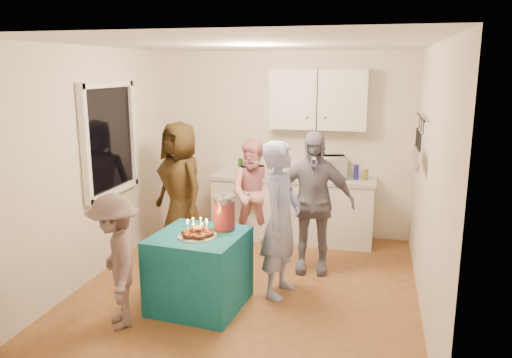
% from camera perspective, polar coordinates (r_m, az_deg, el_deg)
% --- Properties ---
extents(floor, '(4.00, 4.00, 0.00)m').
position_cam_1_polar(floor, '(5.63, -0.86, -12.28)').
color(floor, brown).
rests_on(floor, ground).
extents(ceiling, '(4.00, 4.00, 0.00)m').
position_cam_1_polar(ceiling, '(5.11, -0.96, 15.21)').
color(ceiling, white).
rests_on(ceiling, floor).
extents(back_wall, '(3.60, 3.60, 0.00)m').
position_cam_1_polar(back_wall, '(7.14, 3.14, 3.99)').
color(back_wall, silver).
rests_on(back_wall, floor).
extents(left_wall, '(4.00, 4.00, 0.00)m').
position_cam_1_polar(left_wall, '(5.92, -18.02, 1.60)').
color(left_wall, silver).
rests_on(left_wall, floor).
extents(right_wall, '(4.00, 4.00, 0.00)m').
position_cam_1_polar(right_wall, '(5.08, 19.15, -0.23)').
color(right_wall, silver).
rests_on(right_wall, floor).
extents(window_night, '(0.04, 1.00, 1.20)m').
position_cam_1_polar(window_night, '(6.12, -16.48, 4.41)').
color(window_night, black).
rests_on(window_night, left_wall).
extents(counter, '(2.20, 0.58, 0.86)m').
position_cam_1_polar(counter, '(7.00, 4.21, -3.49)').
color(counter, white).
rests_on(counter, floor).
extents(countertop, '(2.24, 0.62, 0.05)m').
position_cam_1_polar(countertop, '(6.89, 4.27, 0.14)').
color(countertop, beige).
rests_on(countertop, counter).
extents(upper_cabinet, '(1.30, 0.30, 0.80)m').
position_cam_1_polar(upper_cabinet, '(6.85, 7.14, 9.01)').
color(upper_cabinet, white).
rests_on(upper_cabinet, back_wall).
extents(pot_rack, '(0.12, 1.00, 0.60)m').
position_cam_1_polar(pot_rack, '(5.71, 17.94, 4.27)').
color(pot_rack, black).
rests_on(pot_rack, right_wall).
extents(microwave, '(0.59, 0.47, 0.29)m').
position_cam_1_polar(microwave, '(6.80, 8.01, 1.35)').
color(microwave, white).
rests_on(microwave, countertop).
extents(party_table, '(0.93, 0.93, 0.76)m').
position_cam_1_polar(party_table, '(5.12, -6.48, -10.32)').
color(party_table, '#105D6D').
rests_on(party_table, floor).
extents(donut_cake, '(0.38, 0.38, 0.18)m').
position_cam_1_polar(donut_cake, '(4.89, -6.72, -5.57)').
color(donut_cake, '#381C0C').
rests_on(donut_cake, party_table).
extents(punch_jar, '(0.22, 0.22, 0.34)m').
position_cam_1_polar(punch_jar, '(5.05, -3.65, -3.95)').
color(punch_jar, red).
rests_on(punch_jar, party_table).
extents(man_birthday, '(0.50, 0.66, 1.65)m').
position_cam_1_polar(man_birthday, '(5.21, 2.85, -4.64)').
color(man_birthday, '#8F9BD0').
rests_on(man_birthday, floor).
extents(woman_back_left, '(0.99, 0.91, 1.70)m').
position_cam_1_polar(woman_back_left, '(6.57, -8.61, -0.90)').
color(woman_back_left, brown).
rests_on(woman_back_left, floor).
extents(woman_back_center, '(0.76, 0.62, 1.44)m').
position_cam_1_polar(woman_back_center, '(6.67, -0.11, -1.68)').
color(woman_back_center, pink).
rests_on(woman_back_center, floor).
extents(woman_back_right, '(1.01, 0.47, 1.68)m').
position_cam_1_polar(woman_back_right, '(5.83, 6.40, -2.69)').
color(woman_back_right, black).
rests_on(woman_back_right, floor).
extents(child_near_left, '(0.86, 0.94, 1.27)m').
position_cam_1_polar(child_near_left, '(4.80, -15.74, -9.06)').
color(child_near_left, '#584647').
rests_on(child_near_left, floor).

